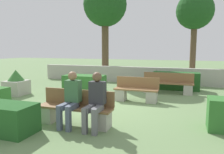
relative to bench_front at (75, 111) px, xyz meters
The scene contains 12 objects.
ground_plane 2.14m from the bench_front, 86.36° to the left, with size 60.00×60.00×0.00m, color #6B8956.
perimeter_wall 7.16m from the bench_front, 88.93° to the left, with size 11.86×0.30×0.89m.
bench_front is the anchor object (origin of this frame).
bench_left_side 5.14m from the bench_front, 68.46° to the left, with size 2.14×0.49×0.87m.
bench_right_side 3.06m from the bench_front, 72.39° to the left, with size 1.60×0.48×0.87m.
person_seated_man 0.44m from the bench_front, 102.42° to the right, with size 0.38×0.63×1.36m.
person_seated_woman 0.77m from the bench_front, 12.44° to the right, with size 0.38×0.63×1.37m.
hedge_block_mid_left 4.39m from the bench_front, 113.07° to the left, with size 1.82×0.89×0.73m.
hedge_block_mid_right 6.20m from the bench_front, 69.42° to the left, with size 2.10×0.69×0.82m.
planter_corner_left 4.73m from the bench_front, 149.22° to the left, with size 0.82×0.82×1.04m.
tree_leftmost 9.18m from the bench_front, 105.36° to the left, with size 2.61×2.61×5.84m.
tree_center_left 9.60m from the bench_front, 70.83° to the left, with size 2.03×2.03×5.00m.
Camera 1 is at (2.50, -6.88, 1.93)m, focal length 35.00 mm.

